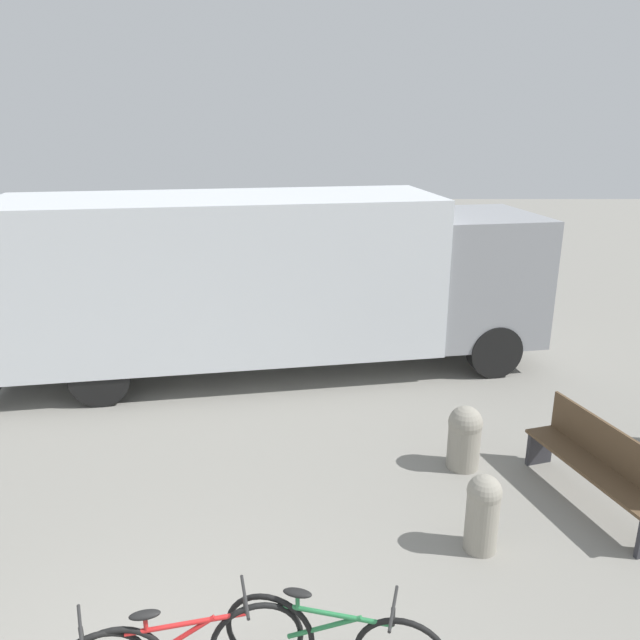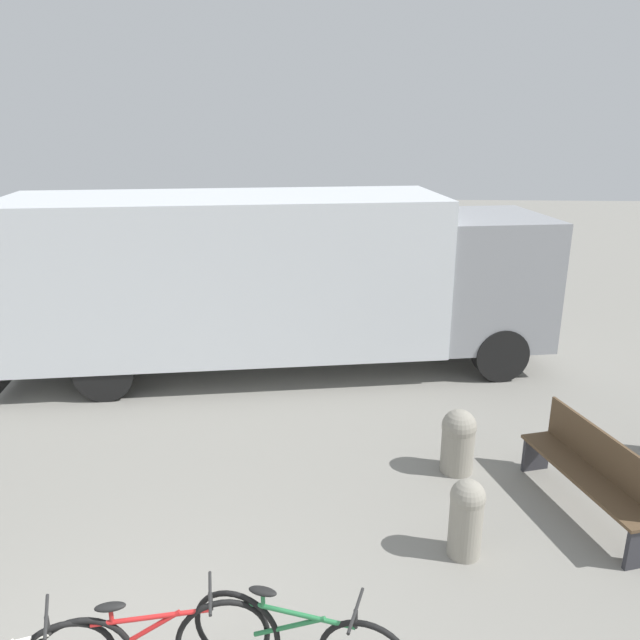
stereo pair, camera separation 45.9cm
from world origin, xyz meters
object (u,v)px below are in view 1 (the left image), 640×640
object	(u,v)px
park_bench	(596,462)
bollard_far_bench	(462,435)
delivery_truck	(268,276)
bollard_near_bench	(480,510)

from	to	relation	value
park_bench	bollard_far_bench	bearing A→B (deg)	42.77
delivery_truck	bollard_far_bench	distance (m)	4.25
bollard_near_bench	bollard_far_bench	distance (m)	1.54
park_bench	delivery_truck	bearing A→B (deg)	27.32
delivery_truck	bollard_far_bench	bearing A→B (deg)	-61.18
delivery_truck	bollard_far_bench	size ratio (longest dim) A/B	11.23
delivery_truck	bollard_near_bench	size ratio (longest dim) A/B	10.98
bollard_near_bench	bollard_far_bench	size ratio (longest dim) A/B	1.02
delivery_truck	bollard_far_bench	world-z (taller)	delivery_truck
bollard_near_bench	park_bench	bearing A→B (deg)	28.12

